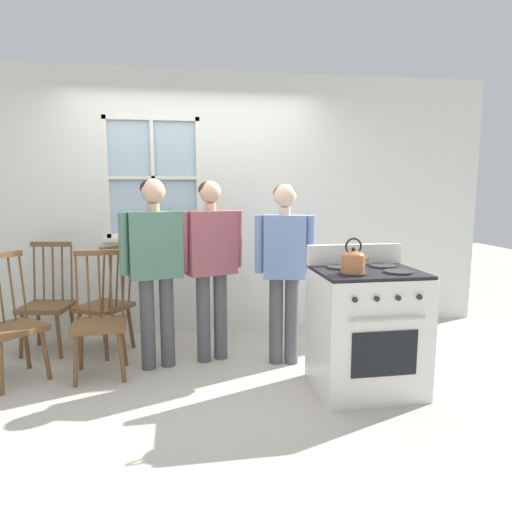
{
  "coord_description": "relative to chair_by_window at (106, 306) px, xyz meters",
  "views": [
    {
      "loc": [
        -0.15,
        -3.41,
        1.54
      ],
      "look_at": [
        0.43,
        0.09,
        1.0
      ],
      "focal_mm": 32.0,
      "sensor_mm": 36.0,
      "label": 1
    }
  ],
  "objects": [
    {
      "name": "chair_center_cluster",
      "position": [
        0.03,
        -0.54,
        0.0
      ],
      "size": [
        0.45,
        0.44,
        1.02
      ],
      "rotation": [
        0.0,
        0.0,
        0.08
      ],
      "color": "brown",
      "rests_on": "ground_plane"
    },
    {
      "name": "person_adult_right",
      "position": [
        1.57,
        -0.53,
        0.49
      ],
      "size": [
        0.52,
        0.28,
        1.56
      ],
      "rotation": [
        0.0,
        0.0,
        -0.2
      ],
      "color": "#4C4C51",
      "rests_on": "ground_plane"
    },
    {
      "name": "person_teen_center",
      "position": [
        0.96,
        -0.35,
        0.51
      ],
      "size": [
        0.58,
        0.33,
        1.59
      ],
      "rotation": [
        0.0,
        0.0,
        0.31
      ],
      "color": "#4C4C51",
      "rests_on": "ground_plane"
    },
    {
      "name": "chair_by_window",
      "position": [
        0.0,
        0.0,
        0.0
      ],
      "size": [
        0.56,
        0.57,
        1.02
      ],
      "rotation": [
        0.0,
        0.0,
        -2.14
      ],
      "color": "brown",
      "rests_on": "ground_plane"
    },
    {
      "name": "potted_plant",
      "position": [
        0.58,
        0.43,
        0.67
      ],
      "size": [
        0.14,
        0.14,
        0.32
      ],
      "color": "beige",
      "rests_on": "wall_back"
    },
    {
      "name": "chair_near_stove",
      "position": [
        -0.54,
        0.12,
        0.0
      ],
      "size": [
        0.48,
        0.47,
        1.02
      ],
      "rotation": [
        0.0,
        0.0,
        -0.18
      ],
      "color": "brown",
      "rests_on": "ground_plane"
    },
    {
      "name": "ground_plane",
      "position": [
        0.85,
        -0.88,
        -0.45
      ],
      "size": [
        16.0,
        16.0,
        0.0
      ],
      "primitive_type": "plane",
      "color": "#B2AD9E"
    },
    {
      "name": "chair_near_wall",
      "position": [
        -0.64,
        -0.54,
        0.0
      ],
      "size": [
        0.58,
        0.58,
        1.02
      ],
      "rotation": [
        0.0,
        0.0,
        0.73
      ],
      "color": "brown",
      "rests_on": "ground_plane"
    },
    {
      "name": "kettle",
      "position": [
        1.9,
        -1.27,
        0.58
      ],
      "size": [
        0.21,
        0.17,
        0.25
      ],
      "color": "#A86638",
      "rests_on": "stove"
    },
    {
      "name": "person_elderly_left",
      "position": [
        0.49,
        -0.45,
        0.53
      ],
      "size": [
        0.59,
        0.31,
        1.61
      ],
      "rotation": [
        0.0,
        0.0,
        0.25
      ],
      "color": "#4C4C51",
      "rests_on": "ground_plane"
    },
    {
      "name": "stove",
      "position": [
        2.07,
        -1.14,
        0.03
      ],
      "size": [
        0.77,
        0.68,
        1.08
      ],
      "color": "white",
      "rests_on": "ground_plane"
    },
    {
      "name": "wall_back",
      "position": [
        0.87,
        0.52,
        0.89
      ],
      "size": [
        6.4,
        0.16,
        2.7
      ],
      "color": "silver",
      "rests_on": "ground_plane"
    }
  ]
}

